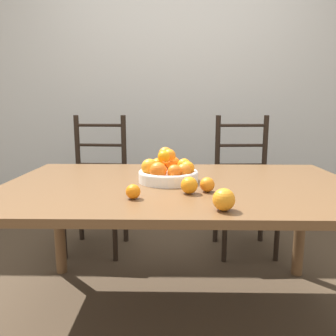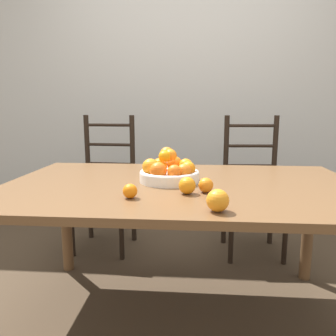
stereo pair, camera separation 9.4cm
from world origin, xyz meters
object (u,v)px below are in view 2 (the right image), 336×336
Objects in this scene: orange_loose_2 at (187,186)px; orange_loose_0 at (206,185)px; orange_loose_3 at (218,200)px; chair_right at (253,189)px; fruit_bowl at (169,171)px; orange_loose_1 at (130,191)px; chair_left at (105,186)px.

orange_loose_0 is at bearing 21.09° from orange_loose_2.
chair_right reaches higher than orange_loose_3.
chair_right reaches higher than fruit_bowl.
fruit_bowl is 0.35m from orange_loose_1.
orange_loose_0 is 0.34m from orange_loose_1.
orange_loose_1 is 1.27m from chair_left.
fruit_bowl is 0.29× the size of chair_left.
fruit_bowl reaches higher than orange_loose_2.
orange_loose_2 is 0.07× the size of chair_left.
orange_loose_3 is at bearing -65.68° from fruit_bowl.
orange_loose_0 is 0.80× the size of orange_loose_3.
orange_loose_0 is 1.15m from chair_right.
orange_loose_3 is at bearing -82.91° from orange_loose_0.
fruit_bowl is at bearing -127.49° from chair_right.
fruit_bowl is 1.06m from chair_right.
orange_loose_3 is (0.11, -0.24, 0.00)m from orange_loose_2.
orange_loose_3 is (0.03, -0.27, 0.01)m from orange_loose_0.
orange_loose_3 is at bearing -23.09° from orange_loose_1.
orange_loose_1 is 0.38m from orange_loose_3.
chair_left is (-0.43, 1.16, -0.27)m from orange_loose_1.
fruit_bowl reaches higher than orange_loose_1.
chair_right is at bearing 3.89° from chair_left.
orange_loose_0 is 0.09m from orange_loose_2.
chair_right is at bearing 55.67° from fruit_bowl.
chair_left is (-0.57, 0.84, -0.29)m from fruit_bowl.
orange_loose_2 is (-0.08, -0.03, 0.00)m from orange_loose_0.
chair_left and chair_right have the same top height.
orange_loose_3 reaches higher than orange_loose_2.
chair_left reaches higher than orange_loose_0.
orange_loose_2 is at bearing -67.33° from fruit_bowl.
fruit_bowl is 4.03× the size of orange_loose_2.
orange_loose_2 is 0.07× the size of chair_right.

